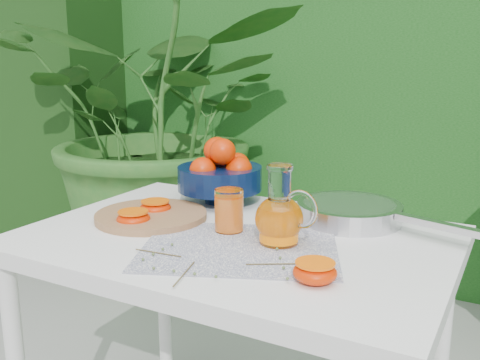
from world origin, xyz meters
The scene contains 11 objects.
hedge_backdrop centered at (0.06, 2.06, 1.19)m, with size 8.00×1.65×2.50m.
potted_plant_left centered at (-1.00, 1.21, 0.85)m, with size 1.71×1.71×1.71m, color #256121.
white_table centered at (0.07, 0.02, 0.67)m, with size 1.00×0.70×0.75m.
placemat centered at (0.12, -0.06, 0.75)m, with size 0.43×0.33×0.00m, color #0C1143.
cutting_board centered at (-0.19, 0.03, 0.76)m, with size 0.29×0.29×0.02m, color #936642.
fruit_bowl centered at (-0.11, 0.26, 0.84)m, with size 0.32×0.32×0.19m.
juice_pitcher centered at (0.19, 0.01, 0.82)m, with size 0.16×0.13×0.18m.
juice_tumbler centered at (0.04, 0.03, 0.80)m, with size 0.07×0.07×0.10m.
saute_pan centered at (0.28, 0.26, 0.78)m, with size 0.49×0.33×0.05m.
orange_halves centered at (-0.02, -0.04, 0.77)m, with size 0.63×0.30×0.04m.
thyme_sprigs centered at (0.12, -0.17, 0.76)m, with size 0.38×0.27×0.01m.
Camera 1 is at (0.66, -1.04, 1.16)m, focal length 40.00 mm.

